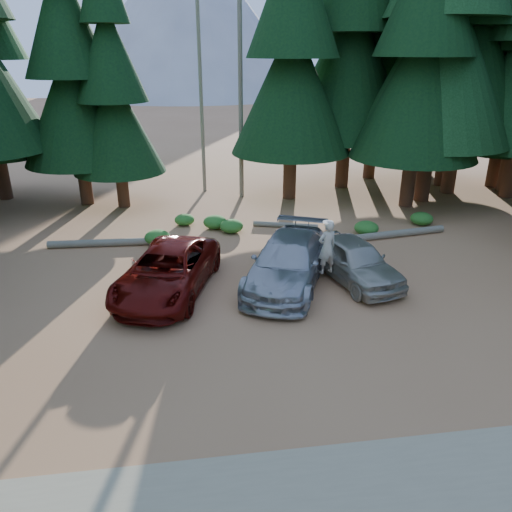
# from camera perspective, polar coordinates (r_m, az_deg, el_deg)

# --- Properties ---
(ground) EXTENTS (160.00, 160.00, 0.00)m
(ground) POSITION_cam_1_polar(r_m,az_deg,el_deg) (14.91, 1.72, -8.46)
(ground) COLOR #A46D45
(ground) RESTS_ON ground
(forest_belt_north) EXTENTS (36.00, 7.00, 22.00)m
(forest_belt_north) POSITION_cam_1_polar(r_m,az_deg,el_deg) (28.72, -3.36, 7.02)
(forest_belt_north) COLOR black
(forest_belt_north) RESTS_ON ground
(snag_front) EXTENTS (0.24, 0.24, 12.00)m
(snag_front) POSITION_cam_1_polar(r_m,az_deg,el_deg) (27.30, -1.79, 19.03)
(snag_front) COLOR #6A6455
(snag_front) RESTS_ON ground
(snag_back) EXTENTS (0.20, 0.20, 10.00)m
(snag_back) POSITION_cam_1_polar(r_m,az_deg,el_deg) (28.72, -6.27, 17.09)
(snag_back) COLOR #6A6455
(snag_back) RESTS_ON ground
(mountain_peak) EXTENTS (48.00, 50.00, 28.00)m
(mountain_peak) POSITION_cam_1_polar(r_m,az_deg,el_deg) (100.94, -9.16, 25.18)
(mountain_peak) COLOR gray
(mountain_peak) RESTS_ON ground
(red_pickup) EXTENTS (4.12, 6.09, 1.55)m
(red_pickup) POSITION_cam_1_polar(r_m,az_deg,el_deg) (17.05, -10.10, -1.71)
(red_pickup) COLOR #570B07
(red_pickup) RESTS_ON ground
(silver_minivan_center) EXTENTS (4.41, 6.17, 1.66)m
(silver_minivan_center) POSITION_cam_1_polar(r_m,az_deg,el_deg) (17.39, 3.66, -0.69)
(silver_minivan_center) COLOR #ABAEB4
(silver_minivan_center) RESTS_ON ground
(silver_minivan_right) EXTENTS (2.88, 4.80, 1.53)m
(silver_minivan_right) POSITION_cam_1_polar(r_m,az_deg,el_deg) (18.03, 11.15, -0.44)
(silver_minivan_right) COLOR #B0AC9C
(silver_minivan_right) RESTS_ON ground
(frisbee_player) EXTENTS (0.80, 0.65, 1.91)m
(frisbee_player) POSITION_cam_1_polar(r_m,az_deg,el_deg) (17.31, 8.13, 1.01)
(frisbee_player) COLOR beige
(frisbee_player) RESTS_ON ground
(log_left) EXTENTS (4.37, 0.49, 0.31)m
(log_left) POSITION_cam_1_polar(r_m,az_deg,el_deg) (21.93, -17.27, 1.44)
(log_left) COLOR #6A6455
(log_left) RESTS_ON ground
(log_mid) EXTENTS (2.95, 1.14, 0.25)m
(log_mid) POSITION_cam_1_polar(r_m,az_deg,el_deg) (23.23, 3.38, 3.54)
(log_mid) COLOR #6A6455
(log_mid) RESTS_ON ground
(log_right) EXTENTS (4.87, 1.05, 0.31)m
(log_right) POSITION_cam_1_polar(r_m,az_deg,el_deg) (22.81, 15.55, 2.45)
(log_right) COLOR #6A6455
(log_right) RESTS_ON ground
(shrub_far_left) EXTENTS (1.09, 1.09, 0.60)m
(shrub_far_left) POSITION_cam_1_polar(r_m,az_deg,el_deg) (21.58, -11.21, 2.12)
(shrub_far_left) COLOR #1E5C1B
(shrub_far_left) RESTS_ON ground
(shrub_left) EXTENTS (0.94, 0.94, 0.51)m
(shrub_left) POSITION_cam_1_polar(r_m,az_deg,el_deg) (23.77, -8.18, 4.14)
(shrub_left) COLOR #1E5C1B
(shrub_left) RESTS_ON ground
(shrub_center_left) EXTENTS (1.06, 1.06, 0.58)m
(shrub_center_left) POSITION_cam_1_polar(r_m,az_deg,el_deg) (22.58, -2.82, 3.43)
(shrub_center_left) COLOR #1E5C1B
(shrub_center_left) RESTS_ON ground
(shrub_center_right) EXTENTS (1.09, 1.09, 0.60)m
(shrub_center_right) POSITION_cam_1_polar(r_m,az_deg,el_deg) (23.16, -4.70, 3.90)
(shrub_center_right) COLOR #1E5C1B
(shrub_center_right) RESTS_ON ground
(shrub_right) EXTENTS (1.08, 1.08, 0.59)m
(shrub_right) POSITION_cam_1_polar(r_m,az_deg,el_deg) (22.83, 12.51, 3.15)
(shrub_right) COLOR #1E5C1B
(shrub_right) RESTS_ON ground
(shrub_far_right) EXTENTS (1.05, 1.05, 0.58)m
(shrub_far_right) POSITION_cam_1_polar(r_m,az_deg,el_deg) (24.84, 18.40, 4.08)
(shrub_far_right) COLOR #1E5C1B
(shrub_far_right) RESTS_ON ground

